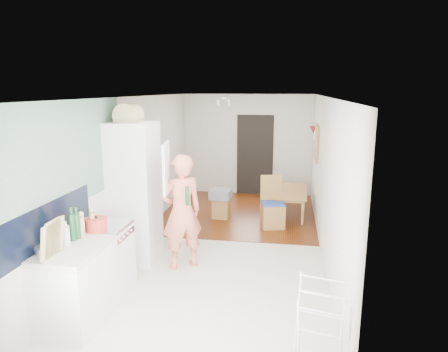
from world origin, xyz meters
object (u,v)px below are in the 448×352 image
(stool, at_px, (221,208))
(drying_rack, at_px, (322,328))
(person, at_px, (181,202))
(dining_table, at_px, (288,204))
(dining_chair, at_px, (273,203))

(stool, distance_m, drying_rack, 4.68)
(person, xyz_separation_m, drying_rack, (1.88, -2.00, -0.57))
(dining_table, relative_size, stool, 2.92)
(person, height_order, dining_table, person)
(dining_chair, distance_m, drying_rack, 4.01)
(stool, bearing_deg, drying_rack, -68.84)
(dining_chair, bearing_deg, stool, 146.31)
(person, height_order, stool, person)
(stool, height_order, drying_rack, drying_rack)
(stool, xyz_separation_m, drying_rack, (1.69, -4.36, 0.23))
(dining_table, height_order, drying_rack, drying_rack)
(person, bearing_deg, stool, -130.42)
(stool, bearing_deg, dining_table, 19.64)
(dining_table, distance_m, dining_chair, 0.96)
(dining_table, distance_m, drying_rack, 4.86)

